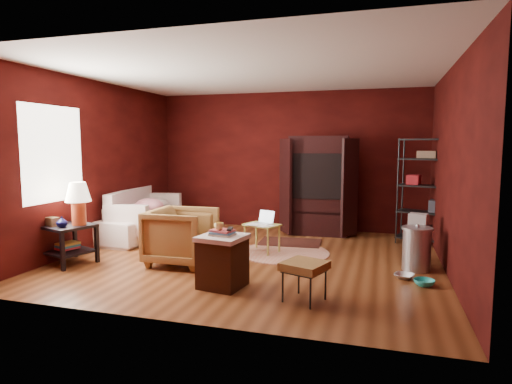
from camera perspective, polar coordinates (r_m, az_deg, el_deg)
room at (r=6.43m, az=-0.89°, el=3.38°), size 5.54×5.04×2.84m
sofa at (r=8.35m, az=-14.66°, el=-2.88°), size 0.75×2.21×0.85m
armchair at (r=6.34m, az=-9.88°, el=-5.46°), size 0.84×0.89×0.90m
pet_bowl_steel at (r=5.96m, az=19.17°, el=-9.69°), size 0.26×0.13×0.25m
pet_bowl_turquoise at (r=5.76m, az=21.55°, el=-10.36°), size 0.25×0.10×0.25m
vase at (r=6.62m, az=-24.46°, el=-3.68°), size 0.20×0.20×0.15m
mug at (r=5.18m, az=-4.95°, el=-4.45°), size 0.12×0.10×0.11m
side_table at (r=6.74m, az=-23.15°, el=-2.84°), size 0.76×0.76×1.20m
sofa_cushions at (r=8.37m, az=-14.76°, el=-3.06°), size 1.06×2.04×0.81m
hamper at (r=5.29m, az=-4.47°, el=-9.05°), size 0.60×0.60×0.73m
footstool at (r=4.83m, az=6.49°, el=-9.93°), size 0.56×0.56×0.45m
rug_round at (r=6.96m, az=3.77°, el=-8.05°), size 1.86×1.86×0.01m
rug_oriental at (r=7.65m, az=4.56°, el=-6.68°), size 1.12×0.79×0.01m
laptop_desk at (r=6.92m, az=0.85°, el=-4.69°), size 0.64×0.56×0.66m
tv_armoire at (r=8.31m, az=8.32°, el=1.12°), size 1.49×0.82×1.90m
wire_shelving at (r=7.94m, az=21.78°, el=0.66°), size 0.97×0.62×1.84m
small_stand at (r=6.78m, az=20.76°, el=-4.24°), size 0.44×0.44×0.72m
trash_can at (r=6.36m, az=20.62°, el=-7.05°), size 0.45×0.45×0.65m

